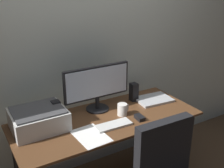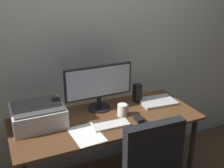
{
  "view_description": "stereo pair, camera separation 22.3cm",
  "coord_description": "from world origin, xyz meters",
  "px_view_note": "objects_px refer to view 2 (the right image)",
  "views": [
    {
      "loc": [
        -0.99,
        -1.77,
        1.85
      ],
      "look_at": [
        0.06,
        0.02,
        1.02
      ],
      "focal_mm": 44.83,
      "sensor_mm": 36.0,
      "label": 1
    },
    {
      "loc": [
        -0.79,
        -1.87,
        1.85
      ],
      "look_at": [
        0.06,
        0.02,
        1.02
      ],
      "focal_mm": 44.83,
      "sensor_mm": 36.0,
      "label": 2
    }
  ],
  "objects_px": {
    "printer": "(38,115)",
    "speaker_left": "(57,108)",
    "keyboard": "(111,125)",
    "coffee_mug": "(122,110)",
    "speaker_right": "(137,93)",
    "monitor": "(99,84)",
    "desk": "(106,128)",
    "laptop": "(157,101)",
    "mouse": "(139,119)"
  },
  "relations": [
    {
      "from": "printer",
      "to": "speaker_left",
      "type": "bearing_deg",
      "value": 17.43
    },
    {
      "from": "coffee_mug",
      "to": "laptop",
      "type": "xyz_separation_m",
      "value": [
        0.41,
        0.09,
        -0.04
      ]
    },
    {
      "from": "keyboard",
      "to": "printer",
      "type": "xyz_separation_m",
      "value": [
        -0.5,
        0.26,
        0.07
      ]
    },
    {
      "from": "coffee_mug",
      "to": "speaker_right",
      "type": "xyz_separation_m",
      "value": [
        0.25,
        0.19,
        0.03
      ]
    },
    {
      "from": "monitor",
      "to": "printer",
      "type": "distance_m",
      "value": 0.56
    },
    {
      "from": "mouse",
      "to": "speaker_right",
      "type": "relative_size",
      "value": 0.56
    },
    {
      "from": "monitor",
      "to": "speaker_left",
      "type": "distance_m",
      "value": 0.4
    },
    {
      "from": "speaker_right",
      "to": "laptop",
      "type": "bearing_deg",
      "value": -31.56
    },
    {
      "from": "laptop",
      "to": "speaker_left",
      "type": "xyz_separation_m",
      "value": [
        -0.91,
        0.1,
        0.07
      ]
    },
    {
      "from": "keyboard",
      "to": "monitor",
      "type": "bearing_deg",
      "value": 86.77
    },
    {
      "from": "coffee_mug",
      "to": "speaker_left",
      "type": "xyz_separation_m",
      "value": [
        -0.5,
        0.19,
        0.03
      ]
    },
    {
      "from": "mouse",
      "to": "speaker_right",
      "type": "xyz_separation_m",
      "value": [
        0.16,
        0.33,
        0.07
      ]
    },
    {
      "from": "monitor",
      "to": "speaker_left",
      "type": "relative_size",
      "value": 3.51
    },
    {
      "from": "monitor",
      "to": "mouse",
      "type": "relative_size",
      "value": 6.22
    },
    {
      "from": "monitor",
      "to": "keyboard",
      "type": "height_order",
      "value": "monitor"
    },
    {
      "from": "keyboard",
      "to": "printer",
      "type": "distance_m",
      "value": 0.57
    },
    {
      "from": "speaker_right",
      "to": "desk",
      "type": "bearing_deg",
      "value": -155.75
    },
    {
      "from": "coffee_mug",
      "to": "speaker_left",
      "type": "relative_size",
      "value": 0.59
    },
    {
      "from": "laptop",
      "to": "printer",
      "type": "distance_m",
      "value": 1.07
    },
    {
      "from": "mouse",
      "to": "speaker_right",
      "type": "height_order",
      "value": "speaker_right"
    },
    {
      "from": "desk",
      "to": "keyboard",
      "type": "distance_m",
      "value": 0.17
    },
    {
      "from": "speaker_left",
      "to": "printer",
      "type": "bearing_deg",
      "value": -162.57
    },
    {
      "from": "printer",
      "to": "speaker_right",
      "type": "bearing_deg",
      "value": 3.15
    },
    {
      "from": "monitor",
      "to": "mouse",
      "type": "height_order",
      "value": "monitor"
    },
    {
      "from": "mouse",
      "to": "desk",
      "type": "bearing_deg",
      "value": 150.71
    },
    {
      "from": "mouse",
      "to": "speaker_left",
      "type": "xyz_separation_m",
      "value": [
        -0.59,
        0.33,
        0.07
      ]
    },
    {
      "from": "monitor",
      "to": "desk",
      "type": "bearing_deg",
      "value": -93.83
    },
    {
      "from": "keyboard",
      "to": "mouse",
      "type": "relative_size",
      "value": 3.02
    },
    {
      "from": "keyboard",
      "to": "coffee_mug",
      "type": "relative_size",
      "value": 2.88
    },
    {
      "from": "printer",
      "to": "keyboard",
      "type": "bearing_deg",
      "value": -27.38
    },
    {
      "from": "speaker_left",
      "to": "printer",
      "type": "relative_size",
      "value": 0.43
    },
    {
      "from": "mouse",
      "to": "laptop",
      "type": "height_order",
      "value": "mouse"
    },
    {
      "from": "monitor",
      "to": "coffee_mug",
      "type": "bearing_deg",
      "value": -56.83
    },
    {
      "from": "mouse",
      "to": "printer",
      "type": "relative_size",
      "value": 0.24
    },
    {
      "from": "keyboard",
      "to": "speaker_left",
      "type": "bearing_deg",
      "value": 139.98
    },
    {
      "from": "keyboard",
      "to": "speaker_left",
      "type": "xyz_separation_m",
      "value": [
        -0.35,
        0.31,
        0.08
      ]
    },
    {
      "from": "speaker_right",
      "to": "speaker_left",
      "type": "bearing_deg",
      "value": 180.0
    },
    {
      "from": "mouse",
      "to": "speaker_left",
      "type": "bearing_deg",
      "value": 155.86
    },
    {
      "from": "keyboard",
      "to": "coffee_mug",
      "type": "height_order",
      "value": "coffee_mug"
    },
    {
      "from": "desk",
      "to": "laptop",
      "type": "bearing_deg",
      "value": 7.94
    },
    {
      "from": "desk",
      "to": "speaker_right",
      "type": "height_order",
      "value": "speaker_right"
    },
    {
      "from": "monitor",
      "to": "keyboard",
      "type": "relative_size",
      "value": 2.06
    },
    {
      "from": "speaker_right",
      "to": "printer",
      "type": "height_order",
      "value": "speaker_right"
    },
    {
      "from": "desk",
      "to": "speaker_left",
      "type": "height_order",
      "value": "speaker_left"
    },
    {
      "from": "desk",
      "to": "laptop",
      "type": "xyz_separation_m",
      "value": [
        0.55,
        0.08,
        0.1
      ]
    },
    {
      "from": "speaker_left",
      "to": "speaker_right",
      "type": "bearing_deg",
      "value": 0.0
    },
    {
      "from": "speaker_left",
      "to": "monitor",
      "type": "bearing_deg",
      "value": 1.21
    },
    {
      "from": "desk",
      "to": "keyboard",
      "type": "height_order",
      "value": "keyboard"
    },
    {
      "from": "desk",
      "to": "speaker_left",
      "type": "xyz_separation_m",
      "value": [
        -0.36,
        0.17,
        0.18
      ]
    },
    {
      "from": "speaker_right",
      "to": "mouse",
      "type": "bearing_deg",
      "value": -116.77
    }
  ]
}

